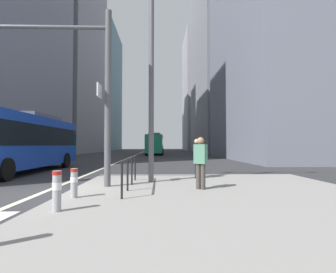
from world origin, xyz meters
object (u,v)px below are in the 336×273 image
Objects in this scene: bollard_right at (74,181)px; city_bus_red_receding at (155,143)px; car_oncoming_mid at (61,150)px; car_receding_far at (153,148)px; bollard_left at (57,189)px; car_receding_near at (156,148)px; street_lamp_post at (151,48)px; pedestrian_waiting at (197,156)px; city_bus_blue_oncoming at (22,140)px; pedestrian_walking at (201,160)px; traffic_signal_gantry at (51,70)px.

city_bus_red_receding is at bearing 87.79° from bollard_right.
car_oncoming_mid is 27.70m from car_receding_far.
car_oncoming_mid is 5.43× the size of bollard_left.
street_lamp_post is at bearing -89.28° from car_receding_near.
pedestrian_waiting reaches higher than bollard_right.
car_oncoming_mid and car_receding_near have the same top height.
street_lamp_post reaches higher than bollard_left.
city_bus_blue_oncoming is 0.98× the size of city_bus_red_receding.
pedestrian_waiting is 2.80m from pedestrian_walking.
street_lamp_post is 6.72m from bollard_left.
street_lamp_post is 10.42× the size of bollard_right.
traffic_signal_gantry is at bearing -94.64° from city_bus_red_receding.
car_oncoming_mid is 31.57m from car_receding_near.
car_receding_near is at bearing 92.98° from pedestrian_waiting.
city_bus_blue_oncoming is 11.17m from pedestrian_walking.
car_oncoming_mid is 21.93m from street_lamp_post.
traffic_signal_gantry reaches higher than city_bus_red_receding.
city_bus_red_receding is 14.43× the size of bollard_right.
street_lamp_post is at bearing -150.98° from pedestrian_waiting.
bollard_right is 0.47× the size of pedestrian_walking.
car_receding_near is 51.98m from bollard_right.
pedestrian_waiting is at bearing 84.63° from pedestrian_walking.
city_bus_red_receding reaches higher than bollard_left.
pedestrian_waiting is at bearing -22.67° from city_bus_blue_oncoming.
pedestrian_walking is (2.82, -46.82, 0.06)m from car_receding_far.
pedestrian_walking is (3.55, 1.26, 0.47)m from bollard_right.
pedestrian_walking reaches higher than bollard_left.
car_receding_far is at bearing 70.91° from car_oncoming_mid.
city_bus_red_receding reaches higher than pedestrian_walking.
car_receding_far is 5.11× the size of bollard_left.
car_receding_near is 53.45m from bollard_left.
car_receding_far is 48.09m from bollard_right.
traffic_signal_gantry is 5.85m from pedestrian_walking.
city_bus_red_receding is 2.41× the size of car_oncoming_mid.
bollard_left reaches higher than bollard_right.
bollard_left is 1.10× the size of bollard_right.
pedestrian_waiting is (9.21, -3.85, -0.77)m from city_bus_blue_oncoming.
street_lamp_post is (1.21, -45.08, 4.29)m from car_receding_far.
traffic_signal_gantry is 3.64× the size of pedestrian_waiting.
traffic_signal_gantry reaches higher than car_receding_near.
bollard_left is at bearing -65.84° from traffic_signal_gantry.
traffic_signal_gantry is at bearing 126.38° from bollard_right.
street_lamp_post is at bearing 57.27° from bollard_right.
pedestrian_waiting is (3.81, 4.05, 0.48)m from bollard_right.
city_bus_blue_oncoming is 2.36× the size of car_oncoming_mid.
car_oncoming_mid is at bearing 101.83° from city_bus_blue_oncoming.
street_lamp_post reaches higher than car_receding_far.
city_bus_blue_oncoming reaches higher than car_receding_near.
street_lamp_post is at bearing 18.07° from traffic_signal_gantry.
car_receding_far is 46.32m from traffic_signal_gantry.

